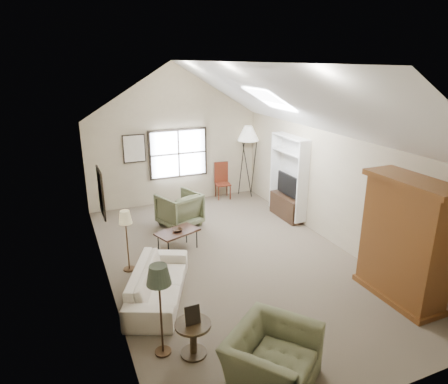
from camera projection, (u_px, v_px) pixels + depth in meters
name	position (u px, v px, depth m)	size (l,w,h in m)	color
room_shell	(232.00, 106.00, 7.41)	(5.01, 8.01, 4.00)	brown
window	(178.00, 153.00, 11.46)	(1.72, 0.08, 1.42)	black
skylight	(270.00, 99.00, 8.68)	(0.80, 1.20, 0.52)	white
wall_art	(119.00, 168.00, 8.88)	(1.97, 3.71, 0.88)	black
armoire	(406.00, 241.00, 6.82)	(0.60, 1.50, 2.20)	brown
tv_alcove	(289.00, 176.00, 10.34)	(0.32, 1.30, 2.10)	white
media_console	(286.00, 207.00, 10.61)	(0.34, 1.18, 0.60)	#382316
tv_panel	(287.00, 185.00, 10.41)	(0.05, 0.90, 0.55)	black
sofa	(158.00, 283.00, 7.03)	(2.08, 0.81, 0.61)	beige
armchair_near	(272.00, 359.00, 5.14)	(1.17, 1.02, 0.76)	#68704E
armchair_far	(179.00, 209.00, 10.08)	(0.92, 0.94, 0.86)	#5B5E41
coffee_table	(178.00, 241.00, 8.79)	(0.92, 0.51, 0.47)	#3D2319
bowl	(177.00, 230.00, 8.71)	(0.22, 0.22, 0.05)	#322214
side_table	(193.00, 339.00, 5.69)	(0.52, 0.52, 0.52)	#3E2E19
side_chair	(223.00, 181.00, 12.00)	(0.42, 0.42, 1.09)	maroon
tripod_lamp	(248.00, 161.00, 12.13)	(0.63, 0.63, 2.19)	silver
dark_lamp	(161.00, 310.00, 5.57)	(0.35, 0.35, 1.45)	#282F21
tan_lamp	(127.00, 240.00, 7.86)	(0.26, 0.26, 1.30)	tan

